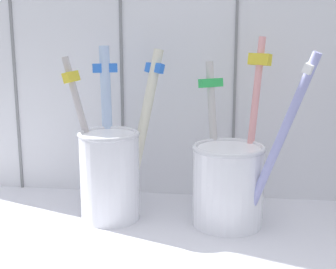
{
  "coord_description": "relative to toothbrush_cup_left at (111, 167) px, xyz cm",
  "views": [
    {
      "loc": [
        6.19,
        -43.71,
        21.45
      ],
      "look_at": [
        0.0,
        2.81,
        11.01
      ],
      "focal_mm": 52.38,
      "sensor_mm": 36.0,
      "label": 1
    }
  ],
  "objects": [
    {
      "name": "counter_slab",
      "position": [
        5.94,
        -3.18,
        -6.3
      ],
      "size": [
        64.0,
        22.0,
        2.0
      ],
      "primitive_type": "cube",
      "color": "silver",
      "rests_on": "ground"
    },
    {
      "name": "tile_wall_back",
      "position": [
        5.94,
        8.81,
        15.2
      ],
      "size": [
        64.0,
        2.2,
        45.0
      ],
      "color": "white",
      "rests_on": "ground"
    },
    {
      "name": "toothbrush_cup_left",
      "position": [
        0.0,
        0.0,
        0.0
      ],
      "size": [
        10.01,
        9.46,
        17.47
      ],
      "color": "white",
      "rests_on": "counter_slab"
    },
    {
      "name": "toothbrush_cup_right",
      "position": [
        12.07,
        -0.31,
        -0.68
      ],
      "size": [
        11.22,
        9.61,
        18.44
      ],
      "color": "white",
      "rests_on": "counter_slab"
    }
  ]
}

